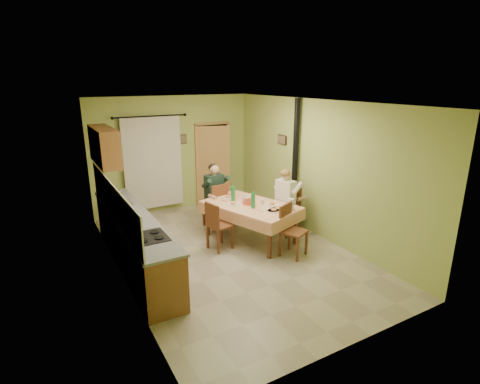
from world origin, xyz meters
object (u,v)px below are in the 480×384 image
dining_table (251,222)px  chair_left (219,235)px  chair_right (286,220)px  chair_near (293,241)px  man_far (215,188)px  stove_flue (294,181)px  chair_far (216,214)px  man_right (287,194)px

dining_table → chair_left: chair_left is taller
chair_right → chair_left: size_ratio=1.06×
chair_near → man_far: (-0.61, 2.02, 0.59)m
dining_table → chair_right: size_ratio=2.12×
chair_right → chair_left: chair_right is taller
chair_right → stove_flue: bearing=-66.7°
dining_table → chair_far: bearing=87.4°
chair_right → stove_flue: size_ratio=0.36×
chair_far → man_far: 0.59m
chair_near → chair_left: chair_near is taller
dining_table → man_right: bearing=-25.2°
stove_flue → dining_table: bearing=-169.4°
man_far → chair_far: bearing=-90.0°
dining_table → chair_right: (0.83, -0.08, -0.09)m
chair_right → man_far: man_far is taller
dining_table → chair_far: chair_far is taller
stove_flue → man_right: bearing=-143.6°
chair_near → man_far: 2.19m
man_far → chair_near: bearing=-81.5°
chair_far → chair_near: chair_far is taller
chair_left → man_right: (1.57, 0.00, 0.59)m
chair_far → stove_flue: (1.55, -0.76, 0.73)m
dining_table → stove_flue: stove_flue is taller
chair_near → stove_flue: size_ratio=0.35×
chair_far → man_far: (-0.00, 0.01, 0.59)m
chair_right → man_right: 0.59m
dining_table → chair_right: 0.84m
chair_right → chair_near: bearing=136.7°
chair_far → chair_left: (-0.45, -1.09, -0.00)m
chair_far → man_right: (1.12, -1.09, 0.59)m
chair_right → chair_left: bearing=76.4°
chair_far → chair_left: 1.18m
chair_near → chair_right: 1.06m
dining_table → stove_flue: 1.43m
man_right → chair_far: bearing=32.1°
chair_near → chair_right: (0.52, 0.92, 0.00)m
stove_flue → man_far: bearing=153.4°
man_far → man_right: (1.12, -1.10, 0.00)m
chair_near → chair_left: size_ratio=1.02×
dining_table → man_far: 1.17m
chair_right → stove_flue: stove_flue is taller
chair_near → dining_table: bearing=-97.4°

